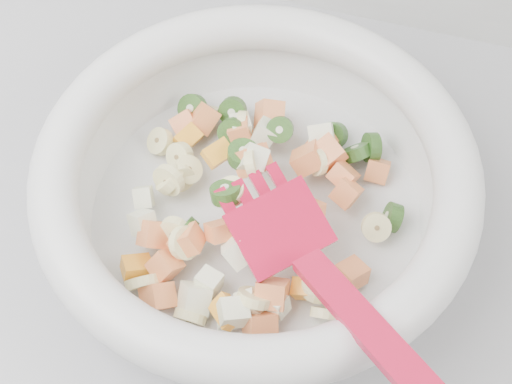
# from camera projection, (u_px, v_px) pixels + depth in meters

# --- Properties ---
(counter) EXTENTS (2.00, 0.60, 0.90)m
(counter) POSITION_uv_depth(u_px,v_px,m) (168.00, 383.00, 1.05)
(counter) COLOR #9A9A9F
(counter) RESTS_ON ground
(mixing_bowl) EXTENTS (0.40, 0.39, 0.14)m
(mixing_bowl) POSITION_uv_depth(u_px,v_px,m) (256.00, 188.00, 0.62)
(mixing_bowl) COLOR silver
(mixing_bowl) RESTS_ON counter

